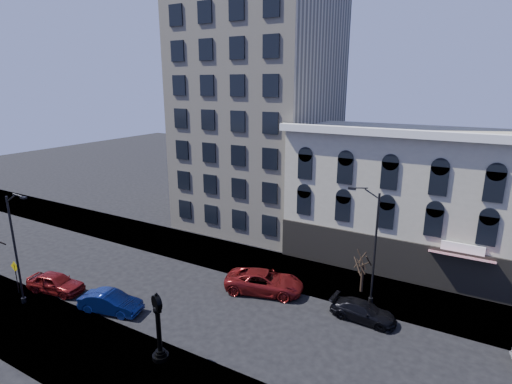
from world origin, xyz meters
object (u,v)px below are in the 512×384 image
Objects in this scene: street_clock at (159,330)px; warning_sign at (15,271)px; car_near_b at (111,302)px; car_near_a at (56,283)px; street_lamp_near at (16,220)px.

warning_sign is at bearing -157.60° from street_clock.
street_clock is 7.20m from car_near_b.
street_clock is 0.94× the size of car_near_a.
street_lamp_near is at bearing 98.78° from car_near_b.
car_near_a is 1.01× the size of car_near_b.
car_near_a is (-0.17, 2.30, -5.89)m from street_lamp_near.
car_near_b is (6.02, 0.16, -0.03)m from car_near_a.
street_lamp_near is 5.30m from warning_sign.
street_lamp_near is at bearing 172.75° from car_near_a.
warning_sign is (-14.92, 0.30, -0.12)m from street_clock.
car_near_b is at bearing -99.99° from car_near_a.
car_near_a is at bearing 91.43° from street_lamp_near.
street_lamp_near is at bearing -17.06° from warning_sign.
street_lamp_near is 1.89× the size of car_near_a.
street_lamp_near reaches higher than street_clock.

